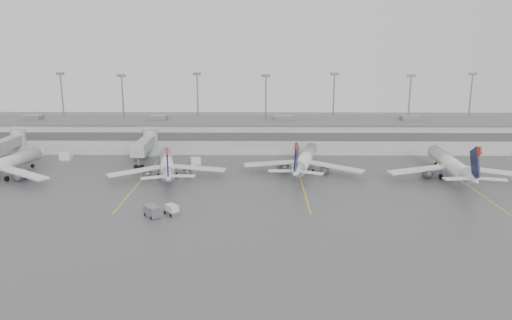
{
  "coord_description": "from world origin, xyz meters",
  "views": [
    {
      "loc": [
        8.69,
        -79.05,
        30.06
      ],
      "look_at": [
        7.64,
        24.0,
        5.0
      ],
      "focal_mm": 35.0,
      "sensor_mm": 36.0,
      "label": 1
    }
  ],
  "objects_px": {
    "jet_mid_right": "(304,160)",
    "baggage_tug": "(172,211)",
    "jet_mid_left": "(167,164)",
    "jet_far_right": "(451,164)"
  },
  "relations": [
    {
      "from": "jet_mid_left",
      "to": "jet_mid_right",
      "type": "xyz_separation_m",
      "value": [
        30.87,
        3.93,
        0.18
      ]
    },
    {
      "from": "jet_mid_right",
      "to": "baggage_tug",
      "type": "bearing_deg",
      "value": -119.4
    },
    {
      "from": "jet_mid_left",
      "to": "jet_mid_right",
      "type": "height_order",
      "value": "jet_mid_right"
    },
    {
      "from": "jet_mid_right",
      "to": "baggage_tug",
      "type": "height_order",
      "value": "jet_mid_right"
    },
    {
      "from": "jet_far_right",
      "to": "baggage_tug",
      "type": "relative_size",
      "value": 9.91
    },
    {
      "from": "jet_far_right",
      "to": "jet_mid_left",
      "type": "bearing_deg",
      "value": -177.82
    },
    {
      "from": "jet_far_right",
      "to": "baggage_tug",
      "type": "distance_m",
      "value": 62.25
    },
    {
      "from": "jet_mid_left",
      "to": "jet_far_right",
      "type": "height_order",
      "value": "jet_far_right"
    },
    {
      "from": "jet_mid_left",
      "to": "jet_far_right",
      "type": "distance_m",
      "value": 62.76
    },
    {
      "from": "jet_mid_right",
      "to": "baggage_tug",
      "type": "relative_size",
      "value": 9.29
    }
  ]
}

